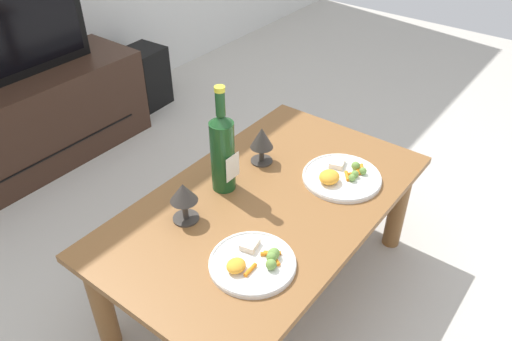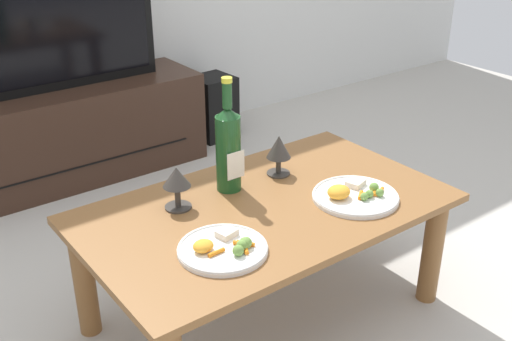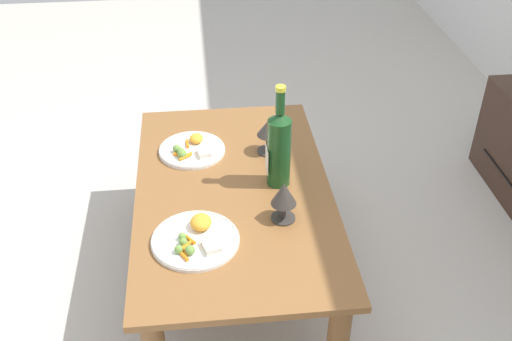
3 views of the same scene
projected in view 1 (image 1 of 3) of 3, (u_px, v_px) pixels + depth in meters
The scene contains 9 objects.
ground_plane at pixel (265, 286), 1.92m from camera, with size 6.40×6.40×0.00m, color #B7B2A8.
dining_table at pixel (266, 217), 1.71m from camera, with size 1.16×0.68×0.43m.
tv_stand at pixel (22, 126), 2.44m from camera, with size 1.25×0.41×0.46m.
floor_speaker at pixel (146, 77), 3.00m from camera, with size 0.22×0.22×0.36m, color black.
wine_bottle at pixel (222, 150), 1.63m from camera, with size 0.08×0.08×0.38m.
goblet_left at pixel (184, 195), 1.53m from camera, with size 0.09×0.09×0.14m.
goblet_right at pixel (262, 140), 1.79m from camera, with size 0.08×0.08×0.14m.
dinner_plate_left at pixel (254, 262), 1.42m from camera, with size 0.25×0.25×0.04m.
dinner_plate_right at pixel (341, 176), 1.75m from camera, with size 0.28×0.28×0.05m.
Camera 1 is at (-1.04, -0.75, 1.49)m, focal length 34.97 mm.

